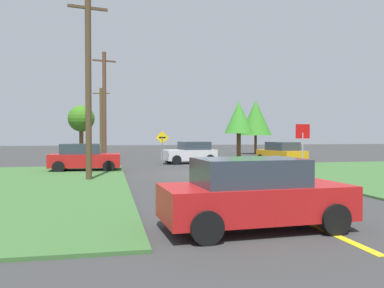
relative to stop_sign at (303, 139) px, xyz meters
The scene contains 14 objects.
ground_plane 5.99m from the stop_sign, 167.77° to the left, with size 120.00×120.00×0.00m, color #373737.
lane_stripe_center 8.98m from the stop_sign, 129.17° to the right, with size 0.20×14.00×0.01m, color yellow.
stop_sign is the anchor object (origin of this frame).
parked_car_near_building 12.48m from the stop_sign, 160.73° to the left, with size 4.07×2.00×1.62m.
car_behind_on_main_road 13.48m from the stop_sign, 121.75° to the right, with size 4.35×2.27×1.62m.
car_on_crossroad 7.28m from the stop_sign, 74.69° to the left, with size 2.38×4.41×1.62m.
car_approaching_junction 10.28m from the stop_sign, 115.13° to the left, with size 4.06×2.59×1.62m.
utility_pole_near 11.53m from the stop_sign, behind, with size 1.79×0.48×8.67m.
utility_pole_mid 15.88m from the stop_sign, 132.69° to the left, with size 1.78×0.54×8.50m.
utility_pole_far 26.50m from the stop_sign, 114.89° to the left, with size 1.79×0.49×7.14m.
direction_sign 9.99m from the stop_sign, 132.15° to the left, with size 0.90×0.10×2.40m.
oak_tree_left 22.46m from the stop_sign, 75.73° to the left, with size 3.52×3.52×5.93m.
pine_tree_center 23.10m from the stop_sign, 123.99° to the left, with size 2.48×2.48×4.91m.
oak_tree_right 13.30m from the stop_sign, 86.78° to the left, with size 2.52×2.52×5.03m.
Camera 1 is at (-4.71, -21.15, 2.16)m, focal length 37.34 mm.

